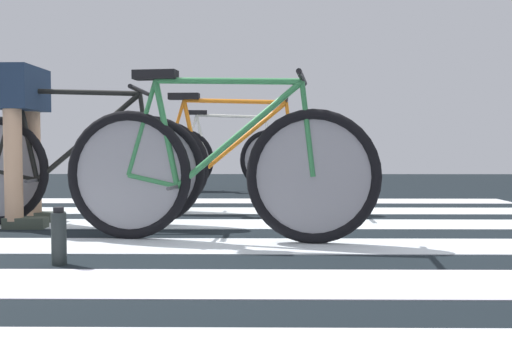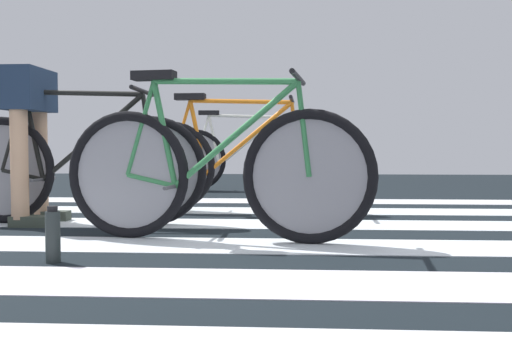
{
  "view_description": "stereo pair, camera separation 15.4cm",
  "coord_description": "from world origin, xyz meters",
  "px_view_note": "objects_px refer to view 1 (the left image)",
  "views": [
    {
      "loc": [
        0.18,
        -3.07,
        0.54
      ],
      "look_at": [
        0.14,
        0.24,
        0.39
      ],
      "focal_mm": 38.05,
      "sensor_mm": 36.0,
      "label": 1
    },
    {
      "loc": [
        0.33,
        -3.07,
        0.54
      ],
      "look_at": [
        0.14,
        0.24,
        0.39
      ],
      "focal_mm": 38.05,
      "sensor_mm": 36.0,
      "label": 2
    }
  ],
  "objects_px": {
    "bicycle_2_of_4": "(71,167)",
    "bicycle_3_of_4": "(228,163)",
    "cyclist_2_of_4": "(23,123)",
    "bicycle_1_of_4": "(218,171)",
    "bicycle_4_of_4": "(227,158)",
    "water_bottle": "(59,237)"
  },
  "relations": [
    {
      "from": "bicycle_2_of_4",
      "to": "cyclist_2_of_4",
      "type": "relative_size",
      "value": 1.68
    },
    {
      "from": "bicycle_2_of_4",
      "to": "bicycle_3_of_4",
      "type": "height_order",
      "value": "same"
    },
    {
      "from": "cyclist_2_of_4",
      "to": "bicycle_3_of_4",
      "type": "relative_size",
      "value": 0.59
    },
    {
      "from": "cyclist_2_of_4",
      "to": "water_bottle",
      "type": "height_order",
      "value": "cyclist_2_of_4"
    },
    {
      "from": "bicycle_2_of_4",
      "to": "cyclist_2_of_4",
      "type": "bearing_deg",
      "value": -180.0
    },
    {
      "from": "bicycle_2_of_4",
      "to": "bicycle_3_of_4",
      "type": "relative_size",
      "value": 1.0
    },
    {
      "from": "bicycle_3_of_4",
      "to": "bicycle_1_of_4",
      "type": "bearing_deg",
      "value": -86.6
    },
    {
      "from": "bicycle_1_of_4",
      "to": "water_bottle",
      "type": "xyz_separation_m",
      "value": [
        -0.65,
        -0.59,
        -0.26
      ]
    },
    {
      "from": "bicycle_3_of_4",
      "to": "bicycle_2_of_4",
      "type": "bearing_deg",
      "value": -141.14
    },
    {
      "from": "cyclist_2_of_4",
      "to": "water_bottle",
      "type": "xyz_separation_m",
      "value": [
        0.67,
        -1.18,
        -0.55
      ]
    },
    {
      "from": "water_bottle",
      "to": "bicycle_1_of_4",
      "type": "bearing_deg",
      "value": 42.27
    },
    {
      "from": "bicycle_1_of_4",
      "to": "cyclist_2_of_4",
      "type": "distance_m",
      "value": 1.47
    },
    {
      "from": "bicycle_1_of_4",
      "to": "bicycle_3_of_4",
      "type": "xyz_separation_m",
      "value": [
        -0.02,
        1.31,
        0.0
      ]
    },
    {
      "from": "bicycle_1_of_4",
      "to": "cyclist_2_of_4",
      "type": "bearing_deg",
      "value": 163.51
    },
    {
      "from": "cyclist_2_of_4",
      "to": "bicycle_4_of_4",
      "type": "distance_m",
      "value": 3.03
    },
    {
      "from": "bicycle_4_of_4",
      "to": "water_bottle",
      "type": "bearing_deg",
      "value": -101.55
    },
    {
      "from": "bicycle_1_of_4",
      "to": "bicycle_4_of_4",
      "type": "bearing_deg",
      "value": 100.55
    },
    {
      "from": "cyclist_2_of_4",
      "to": "bicycle_3_of_4",
      "type": "xyz_separation_m",
      "value": [
        1.29,
        0.72,
        -0.28
      ]
    },
    {
      "from": "bicycle_3_of_4",
      "to": "bicycle_4_of_4",
      "type": "distance_m",
      "value": 2.08
    },
    {
      "from": "bicycle_2_of_4",
      "to": "bicycle_1_of_4",
      "type": "bearing_deg",
      "value": -29.99
    },
    {
      "from": "bicycle_1_of_4",
      "to": "bicycle_3_of_4",
      "type": "bearing_deg",
      "value": 98.74
    },
    {
      "from": "bicycle_2_of_4",
      "to": "bicycle_4_of_4",
      "type": "height_order",
      "value": "same"
    }
  ]
}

